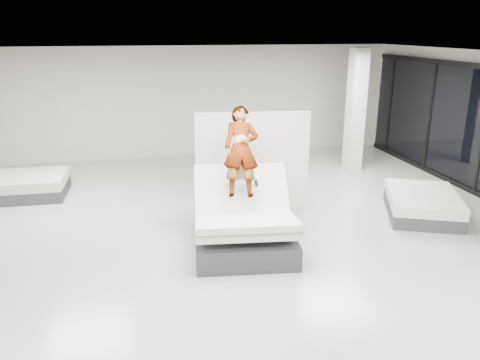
% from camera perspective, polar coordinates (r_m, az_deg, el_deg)
% --- Properties ---
extents(room, '(14.00, 14.04, 3.20)m').
position_cam_1_polar(room, '(7.24, 0.94, 1.47)').
color(room, '#B7B4AD').
rests_on(room, ground).
extents(hero_bed, '(1.93, 2.40, 1.42)m').
position_cam_1_polar(hero_bed, '(8.19, 0.38, -5.26)').
color(hero_bed, '#37373C').
rests_on(hero_bed, floor).
extents(person, '(0.82, 1.67, 1.36)m').
position_cam_1_polar(person, '(8.19, 0.16, 1.71)').
color(person, slate).
rests_on(person, hero_bed).
extents(remote, '(0.07, 0.15, 0.08)m').
position_cam_1_polar(remote, '(7.94, 1.98, -0.38)').
color(remote, black).
rests_on(remote, person).
extents(divider_panel, '(2.29, 0.49, 2.09)m').
position_cam_1_polar(divider_panel, '(9.54, 1.50, 2.09)').
color(divider_panel, white).
rests_on(divider_panel, floor).
extents(flat_bed_right_far, '(1.91, 2.14, 0.48)m').
position_cam_1_polar(flat_bed_right_far, '(10.25, 21.33, -2.77)').
color(flat_bed_right_far, '#37373C').
rests_on(flat_bed_right_far, floor).
extents(flat_bed_left_far, '(1.83, 1.40, 0.49)m').
position_cam_1_polar(flat_bed_left_far, '(11.71, -24.74, -0.66)').
color(flat_bed_left_far, '#37373C').
rests_on(flat_bed_left_far, floor).
extents(column, '(0.40, 0.40, 3.20)m').
position_cam_1_polar(column, '(12.74, 13.90, 8.18)').
color(column, silver).
rests_on(column, floor).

